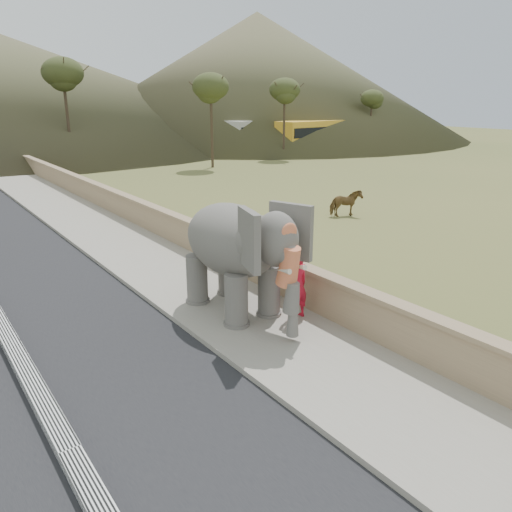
% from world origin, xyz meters
% --- Properties ---
extents(ground, '(160.00, 160.00, 0.00)m').
position_xyz_m(ground, '(0.00, 0.00, 0.00)').
color(ground, olive).
rests_on(ground, ground).
extents(walkway, '(3.00, 120.00, 0.15)m').
position_xyz_m(walkway, '(0.00, 10.00, 0.07)').
color(walkway, '#9E9687').
rests_on(walkway, ground).
extents(parapet, '(0.30, 120.00, 1.10)m').
position_xyz_m(parapet, '(1.65, 10.00, 0.55)').
color(parapet, tan).
rests_on(parapet, ground).
extents(cow, '(1.59, 1.09, 1.23)m').
position_xyz_m(cow, '(10.22, 9.56, 0.62)').
color(cow, brown).
rests_on(cow, ground).
extents(distant_car, '(4.41, 2.22, 1.44)m').
position_xyz_m(distant_car, '(19.23, 34.57, 0.72)').
color(distant_car, '#B6B7BD').
rests_on(distant_car, ground).
extents(bus_white, '(11.27, 4.39, 3.10)m').
position_xyz_m(bus_white, '(25.87, 35.92, 1.55)').
color(bus_white, beige).
rests_on(bus_white, ground).
extents(bus_orange, '(11.13, 3.18, 3.10)m').
position_xyz_m(bus_orange, '(29.14, 31.19, 1.55)').
color(bus_orange, gold).
rests_on(bus_orange, ground).
extents(hill_right, '(56.00, 56.00, 16.00)m').
position_xyz_m(hill_right, '(36.00, 52.00, 8.00)').
color(hill_right, brown).
rests_on(hill_right, ground).
extents(elephant_and_man, '(2.29, 3.98, 2.84)m').
position_xyz_m(elephant_and_man, '(0.02, 3.50, 1.56)').
color(elephant_and_man, slate).
rests_on(elephant_and_man, ground).
extents(trees, '(48.67, 44.22, 8.83)m').
position_xyz_m(trees, '(1.50, 29.56, 3.85)').
color(trees, '#473828').
rests_on(trees, ground).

